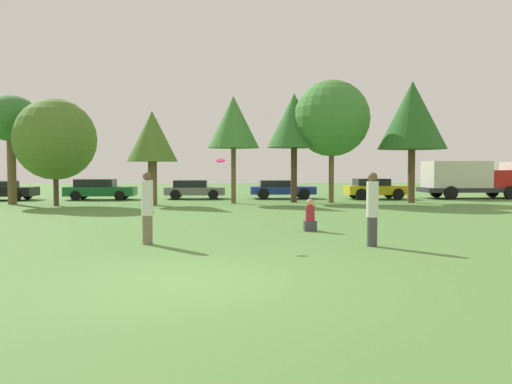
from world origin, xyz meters
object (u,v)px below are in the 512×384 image
Objects in this scene: delivery_truck_red at (467,178)px; person_thrower at (147,207)px; parked_car_grey at (194,189)px; frisbee at (221,161)px; tree_6 at (412,116)px; tree_2 at (152,137)px; tree_5 at (332,119)px; parked_car_yellow at (374,188)px; tree_1 at (55,139)px; parked_car_blue at (281,189)px; tree_4 at (294,121)px; bystander_sitting at (310,217)px; parked_car_green at (99,189)px; tree_0 at (11,120)px; tree_3 at (233,122)px; person_catcher at (372,208)px.

person_thrower is at bearing -132.74° from delivery_truck_red.
person_thrower is 0.49× the size of parked_car_grey.
tree_6 reaches higher than frisbee.
tree_2 is 6.64m from parked_car_grey.
person_thrower is 0.37× the size of tree_2.
tree_2 is 10.19m from tree_5.
tree_1 is at bearing -164.94° from parked_car_yellow.
parked_car_blue is (7.65, 5.49, -3.00)m from tree_2.
tree_5 is (8.29, 15.56, 3.87)m from person_thrower.
person_thrower is 19.94m from parked_car_grey.
tree_1 is at bearing -171.57° from tree_4.
frisbee is 16.62m from tree_1.
tree_2 is (-6.52, 11.80, 3.22)m from bystander_sitting.
tree_5 reaches higher than parked_car_green.
person_thrower is 18.68m from tree_0.
tree_2 is at bearing -173.10° from tree_5.
frisbee reaches higher than parked_car_yellow.
tree_5 is at bearing -27.61° from parked_car_grey.
frisbee is 0.07× the size of parked_car_grey.
tree_0 is 16.57m from parked_car_blue.
delivery_truck_red is at bearing 14.41° from tree_4.
parked_car_grey is (1.92, 5.60, -3.01)m from tree_2.
parked_car_yellow is at bearing 20.67° from tree_3.
tree_1 is (-6.80, 14.18, 2.54)m from person_thrower.
person_thrower is at bearing -151.96° from bystander_sitting.
parked_car_yellow is at bearing 62.17° from frisbee.
tree_3 is at bearing -24.48° from parked_car_green.
frisbee is at bearing -84.23° from parked_car_grey.
parked_car_green is at bearing -179.86° from delivery_truck_red.
tree_1 is 9.48m from parked_car_grey.
tree_0 is at bearing 171.02° from tree_2.
person_catcher is 0.31× the size of tree_3.
tree_4 is at bearing -14.80° from parked_car_green.
frisbee is at bearing -125.85° from tree_6.
tree_4 is at bearing 8.43° from tree_1.
person_thrower is 0.44× the size of parked_car_green.
person_catcher is 0.30× the size of delivery_truck_red.
tree_5 is (2.50, 16.31, 3.87)m from person_catcher.
tree_5 reaches higher than tree_1.
parked_car_yellow is (7.11, 16.41, 0.28)m from bystander_sitting.
person_catcher is at bearing -79.03° from tree_3.
parked_car_blue is (5.73, -0.11, 0.01)m from parked_car_grey.
tree_4 is (12.99, 1.93, 1.23)m from tree_1.
frisbee is 0.04× the size of tree_3.
tree_4 reaches higher than tree_0.
tree_6 reaches higher than delivery_truck_red.
person_catcher is 18.08m from tree_6.
tree_6 is 1.62× the size of parked_car_green.
tree_5 is at bearing -0.08° from tree_0.
tree_6 is at bearing -72.80° from parked_car_yellow.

